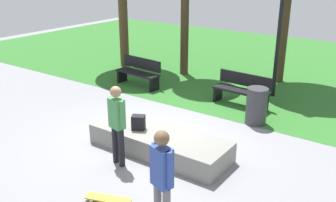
{
  "coord_description": "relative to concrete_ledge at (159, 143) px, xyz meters",
  "views": [
    {
      "loc": [
        4.85,
        -6.31,
        3.9
      ],
      "look_at": [
        0.5,
        -0.14,
        1.07
      ],
      "focal_mm": 40.42,
      "sensor_mm": 36.0,
      "label": 1
    }
  ],
  "objects": [
    {
      "name": "park_bench_near_lamppost",
      "position": [
        -3.27,
        3.32,
        0.26
      ],
      "size": [
        1.63,
        0.61,
        0.91
      ],
      "color": "black",
      "rests_on": "ground_plane"
    },
    {
      "name": "backpack_on_ledge",
      "position": [
        -0.48,
        -0.1,
        0.38
      ],
      "size": [
        0.34,
        0.31,
        0.32
      ],
      "primitive_type": "cube",
      "rotation": [
        0.0,
        0.0,
        3.62
      ],
      "color": "black",
      "rests_on": "concrete_ledge"
    },
    {
      "name": "lamp_post",
      "position": [
        0.7,
        4.9,
        2.37
      ],
      "size": [
        0.28,
        0.28,
        4.28
      ],
      "color": "black",
      "rests_on": "ground_plane"
    },
    {
      "name": "skateboard_by_ledge",
      "position": [
        0.36,
        -1.96,
        -0.16
      ],
      "size": [
        0.82,
        0.45,
        0.08
      ],
      "color": "gold",
      "rests_on": "ground_plane"
    },
    {
      "name": "ground_plane",
      "position": [
        -0.5,
        0.47,
        -0.22
      ],
      "size": [
        28.0,
        28.0,
        0.0
      ],
      "primitive_type": "plane",
      "color": "gray"
    },
    {
      "name": "trash_bin",
      "position": [
        1.09,
        2.63,
        0.25
      ],
      "size": [
        0.52,
        0.52,
        0.94
      ],
      "primitive_type": "cylinder",
      "color": "#333338",
      "rests_on": "ground_plane"
    },
    {
      "name": "concrete_ledge",
      "position": [
        0.0,
        0.0,
        0.0
      ],
      "size": [
        3.1,
        1.08,
        0.45
      ],
      "primitive_type": "cube",
      "color": "gray",
      "rests_on": "ground_plane"
    },
    {
      "name": "skater_watching",
      "position": [
        -0.37,
        -0.88,
        0.74
      ],
      "size": [
        0.42,
        0.27,
        1.66
      ],
      "color": "black",
      "rests_on": "ground_plane"
    },
    {
      "name": "skater_performing_trick",
      "position": [
        1.56,
        -2.04,
        0.77
      ],
      "size": [
        0.42,
        0.28,
        1.7
      ],
      "color": "slate",
      "rests_on": "ground_plane"
    },
    {
      "name": "park_bench_by_oak",
      "position": [
        0.24,
        3.61,
        0.26
      ],
      "size": [
        1.63,
        0.57,
        0.91
      ],
      "color": "black",
      "rests_on": "ground_plane"
    },
    {
      "name": "grass_lawn",
      "position": [
        -0.5,
        8.45,
        -0.22
      ],
      "size": [
        26.6,
        12.04,
        0.01
      ],
      "primitive_type": "cube",
      "color": "#2D6B28",
      "rests_on": "ground_plane"
    }
  ]
}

